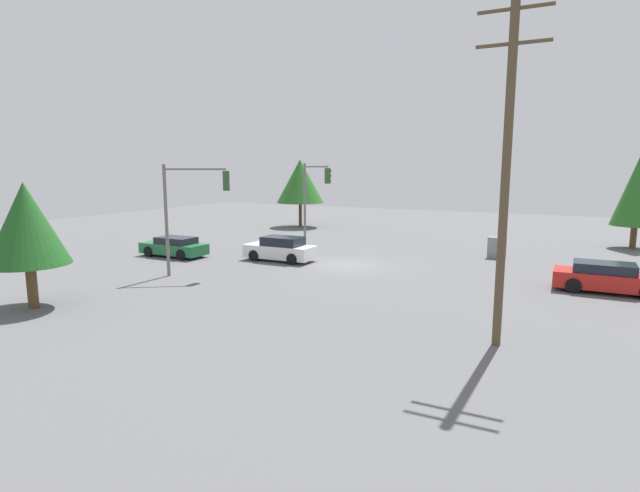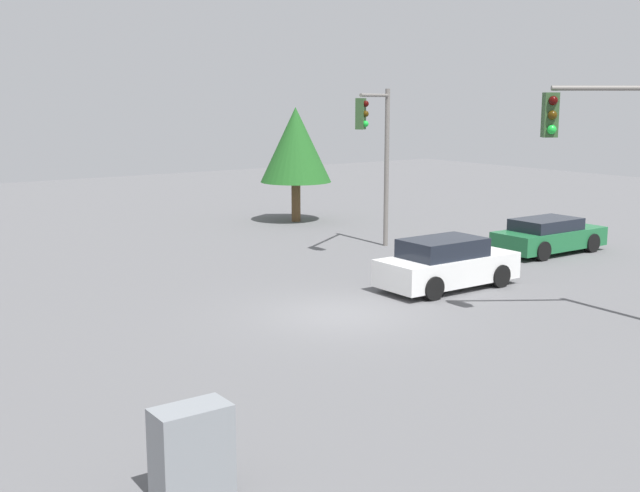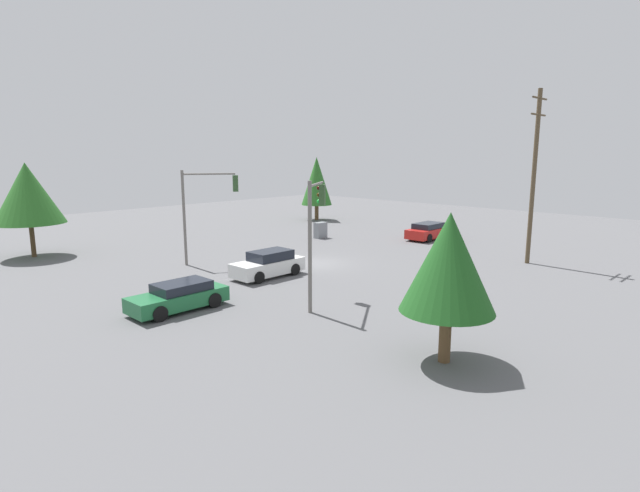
% 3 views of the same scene
% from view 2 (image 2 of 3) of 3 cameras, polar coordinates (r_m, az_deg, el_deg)
% --- Properties ---
extents(ground_plane, '(80.00, 80.00, 0.00)m').
position_cam_2_polar(ground_plane, '(21.23, 1.56, -4.91)').
color(ground_plane, '#5B5B5E').
extents(sedan_white, '(4.45, 1.90, 1.53)m').
position_cam_2_polar(sedan_white, '(24.27, 8.99, -1.29)').
color(sedan_white, silver).
rests_on(sedan_white, ground_plane).
extents(sedan_green, '(4.50, 1.90, 1.30)m').
position_cam_2_polar(sedan_green, '(30.67, 15.95, 0.71)').
color(sedan_green, '#1E6638').
rests_on(sedan_green, ground_plane).
extents(traffic_signal_main, '(3.08, 2.11, 6.11)m').
position_cam_2_polar(traffic_signal_main, '(20.69, 21.05, 5.74)').
color(traffic_signal_main, slate).
rests_on(traffic_signal_main, ground_plane).
extents(traffic_signal_cross, '(2.98, 2.11, 5.98)m').
position_cam_2_polar(traffic_signal_cross, '(29.44, 4.07, 7.43)').
color(traffic_signal_cross, slate).
rests_on(traffic_signal_cross, ground_plane).
extents(electrical_cabinet, '(1.11, 0.61, 1.35)m').
position_cam_2_polar(electrical_cabinet, '(11.90, -9.10, -14.24)').
color(electrical_cabinet, gray).
rests_on(electrical_cabinet, ground_plane).
extents(tree_far, '(3.25, 3.25, 5.25)m').
position_cam_2_polar(tree_far, '(36.91, -1.74, 7.18)').
color(tree_far, brown).
rests_on(tree_far, ground_plane).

